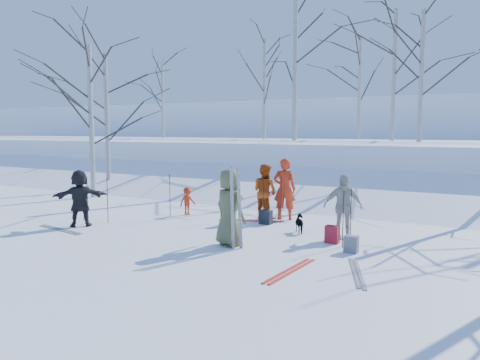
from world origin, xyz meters
The scene contains 36 objects.
ground centered at (0.00, 0.00, 0.00)m, with size 120.00×120.00×0.00m, color white.
snow_ramp centered at (0.00, 7.00, 0.15)m, with size 70.00×9.50×1.40m, color white.
snow_plateau centered at (0.00, 17.00, 1.00)m, with size 70.00×18.00×2.20m, color white.
far_hill centered at (0.00, 38.00, 2.00)m, with size 90.00×30.00×6.00m, color white.
skier_olive_center centered at (0.94, -0.67, 0.91)m, with size 0.89×0.58×1.81m, color #4C5231.
skier_red_north centered at (0.75, 2.92, 0.93)m, with size 0.68×0.45×1.87m, color red.
skier_redor_behind centered at (0.18, 2.72, 0.84)m, with size 0.82×0.64×1.68m, color #B1420D.
skier_red_seated centered at (-2.25, 2.09, 0.45)m, with size 0.58×0.33×0.89m, color red.
skier_cream_east centered at (3.02, 1.36, 0.81)m, with size 0.95×0.40×1.62m, color beige.
skier_grey_west centered at (-3.86, -0.82, 0.80)m, with size 1.49×0.47×1.61m, color black.
dog centered at (1.88, 1.44, 0.25)m, with size 0.27×0.58×0.49m, color black.
upright_ski_left centered at (1.18, -0.96, 0.95)m, with size 0.07×0.02×1.90m, color silver.
upright_ski_right centered at (1.31, -0.86, 0.95)m, with size 0.07×0.02×1.90m, color silver.
ski_pair_a centered at (2.98, -1.82, 0.01)m, with size 0.33×1.91×0.02m, color red, non-canonical shape.
ski_pair_b centered at (4.14, -1.31, 0.01)m, with size 0.86×1.85×0.02m, color silver, non-canonical shape.
ski_pair_c centered at (-3.96, -1.44, 0.01)m, with size 1.91×0.49×0.02m, color silver, non-canonical shape.
ski_pair_d centered at (-0.01, 2.22, 0.01)m, with size 1.87×0.77×0.02m, color red, non-canonical shape.
ski_pole_a centered at (0.78, 2.60, 0.67)m, with size 0.02×0.02×1.34m, color black.
ski_pole_b centered at (-3.56, -0.07, 0.67)m, with size 0.02×0.02×1.34m, color black.
ski_pole_c centered at (0.37, 2.23, 0.67)m, with size 0.02×0.02×1.34m, color black.
ski_pole_d centered at (3.32, 0.44, 0.67)m, with size 0.02×0.02×1.34m, color black.
ski_pole_e centered at (3.38, 0.84, 0.67)m, with size 0.02×0.02×1.34m, color black.
ski_pole_f centered at (-2.51, 1.52, 0.67)m, with size 0.02×0.02×1.34m, color black.
ski_pole_g centered at (-3.96, -0.46, 0.67)m, with size 0.02×0.02×1.34m, color black.
ski_pole_h centered at (-4.36, -0.25, 0.67)m, with size 0.02×0.02×1.34m, color black.
backpack_red centered at (2.96, 0.76, 0.21)m, with size 0.32×0.22×0.42m, color maroon.
backpack_grey centered at (3.61, 0.11, 0.19)m, with size 0.30×0.20×0.38m, color slate.
backpack_dark centered at (0.57, 2.01, 0.20)m, with size 0.34×0.24×0.40m, color black.
birch_plateau_a centered at (-5.03, 13.13, 4.89)m, with size 4.36×4.36×5.37m, color silver, non-canonical shape.
birch_plateau_b centered at (1.91, 12.54, 5.18)m, with size 4.78×4.78×5.97m, color silver, non-canonical shape.
birch_plateau_d centered at (3.35, 10.80, 4.89)m, with size 4.37×4.37×5.38m, color silver, non-canonical shape.
birch_plateau_e centered at (-12.24, 13.41, 4.54)m, with size 3.87×3.87×4.67m, color silver, non-canonical shape.
birch_plateau_g centered at (-0.43, 15.32, 4.91)m, with size 4.40×4.40×5.43m, color silver, non-canonical shape.
birch_plateau_h centered at (-2.14, 10.49, 5.74)m, with size 5.55×5.55×7.07m, color silver, non-canonical shape.
birch_edge_a centered at (-7.90, 3.46, 3.01)m, with size 4.81×4.81×6.02m, color silver, non-canonical shape.
birch_edge_d centered at (-9.21, 5.61, 3.04)m, with size 4.86×4.86×6.09m, color silver, non-canonical shape.
Camera 1 is at (6.43, -9.94, 2.72)m, focal length 35.00 mm.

